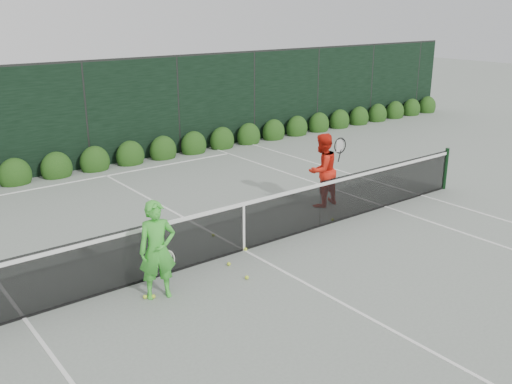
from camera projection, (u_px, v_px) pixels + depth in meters
ground at (244, 250)px, 10.95m from camera, size 80.00×80.00×0.00m
tennis_net at (243, 225)px, 10.77m from camera, size 12.90×0.10×1.07m
player_woman at (157, 250)px, 8.98m from camera, size 0.69×0.55×1.62m
player_man at (322, 170)px, 13.18m from camera, size 0.95×0.74×1.72m
court_lines at (244, 250)px, 10.95m from camera, size 11.03×23.83×0.01m
windscreen_fence at (352, 216)px, 8.44m from camera, size 32.00×21.07×3.06m
hedge_row at (95, 162)px, 16.26m from camera, size 31.66×0.65×0.94m
tennis_balls at (229, 260)px, 10.47m from camera, size 4.93×2.01×0.07m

